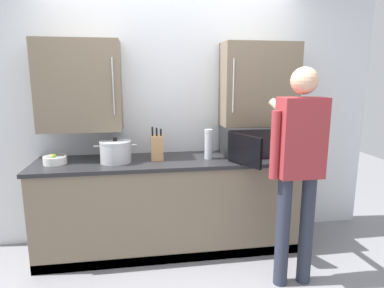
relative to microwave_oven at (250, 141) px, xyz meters
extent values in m
cube|color=silver|center=(-0.74, 0.33, 0.36)|extent=(4.27, 0.10, 2.79)
cube|color=#756651|center=(-1.59, 0.12, 0.53)|extent=(0.74, 0.32, 0.81)
cylinder|color=#B7BABF|center=(-1.28, -0.05, 0.53)|extent=(0.01, 0.01, 0.49)
cube|color=#756651|center=(0.11, 0.12, 0.53)|extent=(0.74, 0.32, 0.81)
cylinder|color=#B7BABF|center=(-0.20, -0.05, 0.53)|extent=(0.01, 0.01, 0.49)
cube|color=#756651|center=(-0.74, -0.03, -0.61)|extent=(2.54, 0.60, 0.86)
cube|color=#232326|center=(-0.74, -0.03, -0.16)|extent=(2.58, 0.64, 0.03)
cube|color=black|center=(-0.74, -0.31, -0.99)|extent=(2.54, 0.04, 0.09)
cube|color=black|center=(0.03, 0.02, 0.00)|extent=(0.59, 0.36, 0.29)
cube|color=beige|center=(-0.05, 0.01, 0.00)|extent=(0.38, 0.31, 0.23)
cube|color=black|center=(0.24, -0.17, 0.00)|extent=(0.17, 0.01, 0.26)
cube|color=black|center=(-0.18, -0.36, 0.00)|extent=(0.19, 0.40, 0.26)
cylinder|color=#B7BABF|center=(-1.28, -0.06, -0.05)|extent=(0.28, 0.28, 0.18)
cylinder|color=#B7BABF|center=(-1.28, -0.06, 0.04)|extent=(0.28, 0.28, 0.02)
cylinder|color=black|center=(-1.28, -0.06, 0.07)|extent=(0.04, 0.04, 0.03)
cylinder|color=#B7BABF|center=(-1.45, -0.06, 0.01)|extent=(0.05, 0.02, 0.02)
cylinder|color=#B7BABF|center=(-1.12, -0.06, 0.01)|extent=(0.05, 0.02, 0.02)
cylinder|color=white|center=(-1.81, -0.04, -0.11)|extent=(0.20, 0.20, 0.07)
cylinder|color=slate|center=(-1.81, -0.04, -0.09)|extent=(0.16, 0.16, 0.04)
sphere|color=#5B9333|center=(-1.81, -0.05, -0.07)|extent=(0.05, 0.05, 0.05)
sphere|color=#5B9333|center=(-1.82, -0.09, -0.08)|extent=(0.05, 0.05, 0.05)
sphere|color=orange|center=(-1.83, -0.06, -0.08)|extent=(0.05, 0.05, 0.05)
sphere|color=#5B9333|center=(-1.83, -0.02, -0.08)|extent=(0.05, 0.05, 0.05)
cube|color=tan|center=(-0.91, -0.02, -0.03)|extent=(0.11, 0.15, 0.23)
cylinder|color=black|center=(-0.95, -0.04, 0.13)|extent=(0.02, 0.02, 0.08)
cylinder|color=black|center=(-0.91, -0.04, 0.12)|extent=(0.02, 0.02, 0.08)
cylinder|color=black|center=(-0.87, -0.04, 0.12)|extent=(0.02, 0.02, 0.07)
cylinder|color=#B7BABF|center=(-0.43, -0.06, -0.02)|extent=(0.08, 0.08, 0.25)
cylinder|color=#B7BABF|center=(-0.43, -0.06, 0.12)|extent=(0.08, 0.08, 0.03)
cylinder|color=#282D3D|center=(0.03, -0.75, -0.59)|extent=(0.11, 0.11, 0.90)
cylinder|color=#282D3D|center=(0.23, -0.75, -0.59)|extent=(0.11, 0.11, 0.90)
cube|color=maroon|center=(0.13, -0.75, 0.17)|extent=(0.34, 0.20, 0.60)
sphere|color=#DBAD89|center=(0.13, -0.75, 0.59)|extent=(0.20, 0.20, 0.20)
cylinder|color=#DBAD89|center=(0.18, -0.53, 0.25)|extent=(0.31, 0.51, 0.37)
cylinder|color=maroon|center=(-0.07, -0.75, 0.12)|extent=(0.07, 0.07, 0.51)
camera|label=1|loc=(-1.06, -3.02, 0.60)|focal=30.75mm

